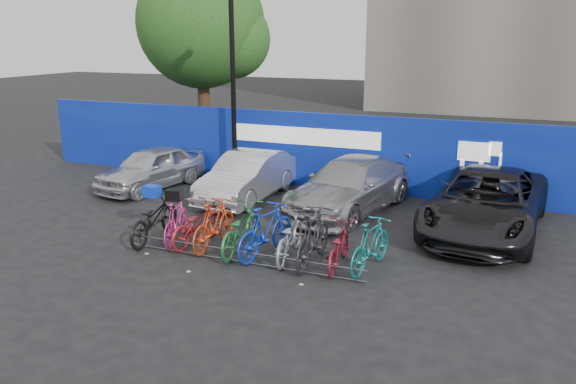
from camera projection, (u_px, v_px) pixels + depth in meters
The scene contains 21 objects.
ground at pixel (252, 254), 12.63m from camera, with size 100.00×100.00×0.00m, color black.
hoarding at pixel (334, 152), 17.66m from camera, with size 22.00×0.18×2.40m.
tree at pixel (207, 27), 22.69m from camera, with size 5.40×5.20×7.80m.
lamppost at pixel (233, 84), 17.73m from camera, with size 0.25×0.50×6.11m.
bike_rack at pixel (240, 256), 12.06m from camera, with size 5.60×0.03×0.30m.
car_0 at pixel (151, 168), 17.89m from camera, with size 1.57×3.90×1.33m, color silver.
car_1 at pixel (248, 176), 16.71m from camera, with size 1.47×4.22×1.39m, color silver.
car_2 at pixel (350, 186), 15.58m from camera, with size 2.00×4.93×1.43m, color #999A9E.
car_3 at pixel (486, 202), 13.87m from camera, with size 2.54×5.50×1.53m, color black.
bike_0 at pixel (154, 218), 13.35m from camera, with size 0.72×2.06×1.08m, color black.
bike_1 at pixel (176, 221), 13.27m from camera, with size 0.48×1.71×1.03m, color #D23082.
bike_2 at pixel (197, 224), 13.14m from camera, with size 0.65×1.86×0.98m, color #AB1F22.
bike_3 at pixel (214, 224), 12.87m from camera, with size 0.53×1.88×1.13m, color #D14119.
bike_4 at pixel (240, 229), 12.62m from camera, with size 0.72×2.06×1.08m, color #217337.
bike_5 at pixel (266, 231), 12.34m from camera, with size 0.56×1.99×1.19m, color #1336C0.
bike_6 at pixel (289, 236), 12.27m from camera, with size 0.68×1.94×1.02m, color #93969A.
bike_7 at pixel (313, 237), 11.92m from camera, with size 0.57×2.03×1.22m, color #28282A.
bike_8 at pixel (338, 246), 11.80m from camera, with size 0.62×1.78×0.93m, color maroon.
bike_9 at pixel (371, 245), 11.64m from camera, with size 0.52×1.83×1.10m, color #147675.
cargo_crate at pixel (152, 191), 13.17m from camera, with size 0.37×0.28×0.27m, color #0B32CC.
cargo_topcase at pixel (175, 195), 13.09m from camera, with size 0.35×0.31×0.26m, color black.
Camera 1 is at (5.18, -10.62, 4.76)m, focal length 35.00 mm.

